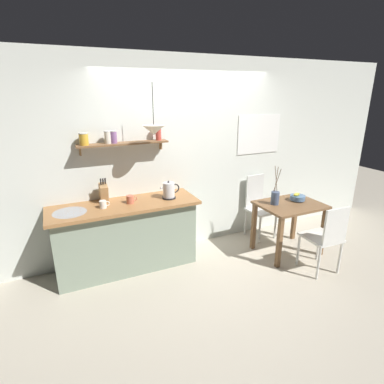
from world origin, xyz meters
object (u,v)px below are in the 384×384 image
at_px(electric_kettle, 169,191).
at_px(knife_block, 104,192).
at_px(coffee_mug_by_sink, 103,204).
at_px(dining_chair_near, 326,236).
at_px(dining_chair_far, 258,204).
at_px(pendant_lamp, 154,130).
at_px(twig_vase, 275,198).
at_px(coffee_mug_spare, 130,199).
at_px(fruit_bowl, 297,197).
at_px(dining_table, 289,213).

height_order(electric_kettle, knife_block, knife_block).
bearing_deg(coffee_mug_by_sink, dining_chair_near, -23.84).
xyz_separation_m(dining_chair_far, knife_block, (-2.35, 0.05, 0.50)).
relative_size(electric_kettle, pendant_lamp, 0.44).
height_order(twig_vase, coffee_mug_spare, twig_vase).
xyz_separation_m(twig_vase, electric_kettle, (-1.40, 0.42, 0.17)).
distance_m(dining_chair_far, fruit_bowl, 0.68).
height_order(dining_chair_far, knife_block, knife_block).
bearing_deg(pendant_lamp, electric_kettle, 15.48).
bearing_deg(dining_chair_far, dining_chair_near, -85.21).
bearing_deg(coffee_mug_by_sink, twig_vase, -10.44).
bearing_deg(coffee_mug_by_sink, knife_block, 77.82).
bearing_deg(coffee_mug_by_sink, electric_kettle, 0.30).
xyz_separation_m(dining_table, twig_vase, (-0.21, 0.08, 0.24)).
distance_m(coffee_mug_by_sink, pendant_lamp, 1.07).
xyz_separation_m(twig_vase, coffee_mug_by_sink, (-2.23, 0.41, 0.11)).
height_order(dining_chair_near, twig_vase, twig_vase).
distance_m(knife_block, coffee_mug_by_sink, 0.23).
xyz_separation_m(twig_vase, pendant_lamp, (-1.58, 0.36, 0.96)).
relative_size(dining_chair_far, pendant_lamp, 1.67).
xyz_separation_m(dining_table, knife_block, (-2.40, 0.69, 0.43)).
bearing_deg(dining_chair_far, fruit_bowl, -68.82).
distance_m(fruit_bowl, coffee_mug_spare, 2.34).
relative_size(dining_chair_near, knife_block, 2.88).
relative_size(dining_chair_far, fruit_bowl, 4.68).
distance_m(fruit_bowl, electric_kettle, 1.85).
height_order(dining_chair_near, coffee_mug_spare, coffee_mug_spare).
xyz_separation_m(fruit_bowl, coffee_mug_by_sink, (-2.62, 0.43, 0.16)).
xyz_separation_m(dining_chair_near, dining_chair_far, (-0.11, 1.27, 0.01)).
bearing_deg(dining_chair_far, twig_vase, -105.76).
distance_m(dining_chair_far, pendant_lamp, 2.17).
bearing_deg(twig_vase, coffee_mug_spare, 166.85).
height_order(dining_table, knife_block, knife_block).
relative_size(fruit_bowl, electric_kettle, 0.80).
bearing_deg(electric_kettle, pendant_lamp, -164.52).
xyz_separation_m(twig_vase, knife_block, (-2.19, 0.62, 0.19)).
bearing_deg(dining_chair_far, pendant_lamp, -173.19).
relative_size(dining_table, electric_kettle, 3.32).
relative_size(dining_table, fruit_bowl, 4.14).
distance_m(dining_chair_near, dining_chair_far, 1.27).
distance_m(dining_chair_near, coffee_mug_by_sink, 2.77).
relative_size(dining_chair_near, dining_chair_far, 0.94).
relative_size(twig_vase, pendant_lamp, 0.93).
bearing_deg(knife_block, fruit_bowl, -13.87).
bearing_deg(pendant_lamp, coffee_mug_spare, 165.69).
height_order(dining_table, electric_kettle, electric_kettle).
distance_m(dining_table, coffee_mug_by_sink, 2.52).
relative_size(dining_chair_near, pendant_lamp, 1.57).
distance_m(fruit_bowl, twig_vase, 0.39).
distance_m(electric_kettle, coffee_mug_spare, 0.51).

